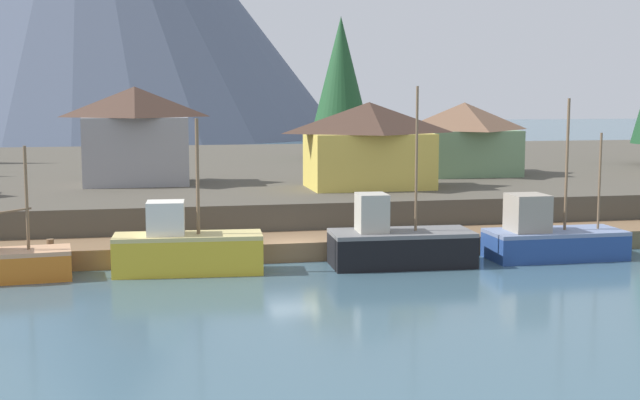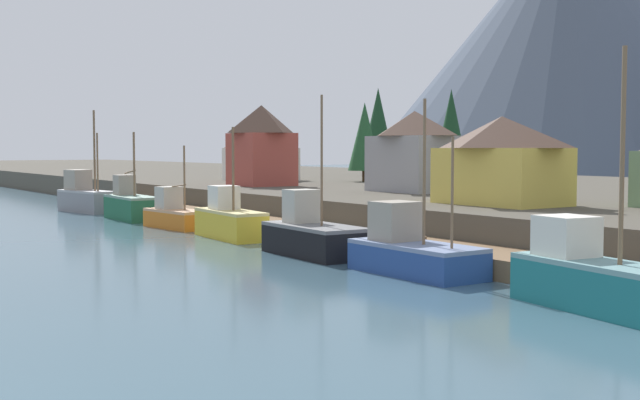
{
  "view_description": "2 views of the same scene",
  "coord_description": "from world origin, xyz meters",
  "px_view_note": "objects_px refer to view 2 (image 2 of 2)",
  "views": [
    {
      "loc": [
        -7.54,
        -43.04,
        8.67
      ],
      "look_at": [
        2.01,
        3.26,
        2.79
      ],
      "focal_mm": 48.66,
      "sensor_mm": 36.0,
      "label": 1
    },
    {
      "loc": [
        43.52,
        -27.57,
        6.08
      ],
      "look_at": [
        -0.11,
        2.11,
        2.74
      ],
      "focal_mm": 46.44,
      "sensor_mm": 36.0,
      "label": 2
    }
  ],
  "objects_px": {
    "fishing_boat_grey": "(85,197)",
    "fishing_boat_orange": "(175,215)",
    "fishing_boat_teal": "(593,277)",
    "conifer_mid_right": "(378,125)",
    "fishing_boat_green": "(131,205)",
    "fishing_boat_yellow": "(230,221)",
    "fishing_boat_blue": "(412,251)",
    "house_yellow": "(501,159)",
    "house_white": "(261,153)",
    "fishing_boat_black": "(313,236)",
    "house_grey": "(414,151)",
    "house_red": "(262,145)",
    "conifer_back_left": "(451,130)",
    "conifer_near_right": "(365,137)"
  },
  "relations": [
    {
      "from": "fishing_boat_blue",
      "to": "house_yellow",
      "type": "height_order",
      "value": "fishing_boat_blue"
    },
    {
      "from": "fishing_boat_orange",
      "to": "fishing_boat_teal",
      "type": "relative_size",
      "value": 0.66
    },
    {
      "from": "fishing_boat_yellow",
      "to": "house_red",
      "type": "height_order",
      "value": "house_red"
    },
    {
      "from": "fishing_boat_orange",
      "to": "house_white",
      "type": "relative_size",
      "value": 0.94
    },
    {
      "from": "fishing_boat_grey",
      "to": "fishing_boat_yellow",
      "type": "height_order",
      "value": "fishing_boat_grey"
    },
    {
      "from": "fishing_boat_teal",
      "to": "house_grey",
      "type": "xyz_separation_m",
      "value": [
        -31.77,
        18.51,
        4.62
      ]
    },
    {
      "from": "fishing_boat_blue",
      "to": "house_yellow",
      "type": "relative_size",
      "value": 1.02
    },
    {
      "from": "house_white",
      "to": "conifer_mid_right",
      "type": "bearing_deg",
      "value": 105.51
    },
    {
      "from": "fishing_boat_teal",
      "to": "house_red",
      "type": "height_order",
      "value": "house_red"
    },
    {
      "from": "fishing_boat_blue",
      "to": "house_red",
      "type": "xyz_separation_m",
      "value": [
        -37.59,
        13.5,
        5.29
      ]
    },
    {
      "from": "fishing_boat_black",
      "to": "conifer_near_right",
      "type": "xyz_separation_m",
      "value": [
        -30.95,
        27.19,
        6.15
      ]
    },
    {
      "from": "fishing_boat_yellow",
      "to": "conifer_near_right",
      "type": "height_order",
      "value": "conifer_near_right"
    },
    {
      "from": "fishing_boat_green",
      "to": "conifer_mid_right",
      "type": "distance_m",
      "value": 45.53
    },
    {
      "from": "fishing_boat_black",
      "to": "fishing_boat_orange",
      "type": "bearing_deg",
      "value": -178.26
    },
    {
      "from": "house_yellow",
      "to": "house_grey",
      "type": "distance_m",
      "value": 15.81
    },
    {
      "from": "conifer_mid_right",
      "to": "fishing_boat_yellow",
      "type": "bearing_deg",
      "value": -48.74
    },
    {
      "from": "fishing_boat_blue",
      "to": "fishing_boat_teal",
      "type": "bearing_deg",
      "value": -0.94
    },
    {
      "from": "fishing_boat_orange",
      "to": "house_grey",
      "type": "relative_size",
      "value": 0.9
    },
    {
      "from": "house_red",
      "to": "house_grey",
      "type": "bearing_deg",
      "value": 16.54
    },
    {
      "from": "house_white",
      "to": "conifer_near_right",
      "type": "distance_m",
      "value": 12.07
    },
    {
      "from": "conifer_back_left",
      "to": "house_white",
      "type": "bearing_deg",
      "value": -116.64
    },
    {
      "from": "fishing_boat_orange",
      "to": "conifer_mid_right",
      "type": "xyz_separation_m",
      "value": [
        -27.23,
        40.93,
        8.09
      ]
    },
    {
      "from": "house_grey",
      "to": "conifer_near_right",
      "type": "bearing_deg",
      "value": 154.36
    },
    {
      "from": "fishing_boat_green",
      "to": "fishing_boat_teal",
      "type": "bearing_deg",
      "value": 1.83
    },
    {
      "from": "fishing_boat_green",
      "to": "conifer_near_right",
      "type": "xyz_separation_m",
      "value": [
        -2.87,
        26.95,
        6.03
      ]
    },
    {
      "from": "house_red",
      "to": "conifer_mid_right",
      "type": "bearing_deg",
      "value": 121.99
    },
    {
      "from": "fishing_boat_green",
      "to": "fishing_boat_teal",
      "type": "distance_m",
      "value": 46.95
    },
    {
      "from": "fishing_boat_green",
      "to": "house_yellow",
      "type": "xyz_separation_m",
      "value": [
        29.98,
        12.74,
        4.12
      ]
    },
    {
      "from": "fishing_boat_orange",
      "to": "house_grey",
      "type": "distance_m",
      "value": 19.95
    },
    {
      "from": "fishing_boat_teal",
      "to": "house_red",
      "type": "bearing_deg",
      "value": 172.15
    },
    {
      "from": "fishing_boat_blue",
      "to": "conifer_near_right",
      "type": "bearing_deg",
      "value": 145.39
    },
    {
      "from": "fishing_boat_black",
      "to": "fishing_boat_blue",
      "type": "distance_m",
      "value": 8.34
    },
    {
      "from": "fishing_boat_black",
      "to": "house_yellow",
      "type": "height_order",
      "value": "fishing_boat_black"
    },
    {
      "from": "fishing_boat_blue",
      "to": "fishing_boat_green",
      "type": "bearing_deg",
      "value": 179.8
    },
    {
      "from": "fishing_boat_green",
      "to": "fishing_boat_teal",
      "type": "xyz_separation_m",
      "value": [
        46.95,
        -0.23,
        0.02
      ]
    },
    {
      "from": "fishing_boat_grey",
      "to": "fishing_boat_teal",
      "type": "xyz_separation_m",
      "value": [
        57.44,
        0.21,
        -0.19
      ]
    },
    {
      "from": "conifer_back_left",
      "to": "conifer_near_right",
      "type": "bearing_deg",
      "value": -90.2
    },
    {
      "from": "fishing_boat_teal",
      "to": "house_white",
      "type": "bearing_deg",
      "value": 169.29
    },
    {
      "from": "house_red",
      "to": "fishing_boat_teal",
      "type": "bearing_deg",
      "value": -15.84
    },
    {
      "from": "fishing_boat_grey",
      "to": "house_grey",
      "type": "xyz_separation_m",
      "value": [
        25.68,
        18.72,
        4.43
      ]
    },
    {
      "from": "house_grey",
      "to": "conifer_mid_right",
      "type": "xyz_separation_m",
      "value": [
        -33.53,
        22.64,
        3.23
      ]
    },
    {
      "from": "fishing_boat_blue",
      "to": "house_grey",
      "type": "relative_size",
      "value": 1.17
    },
    {
      "from": "fishing_boat_teal",
      "to": "conifer_mid_right",
      "type": "distance_m",
      "value": 77.58
    },
    {
      "from": "fishing_boat_grey",
      "to": "fishing_boat_black",
      "type": "distance_m",
      "value": 38.57
    },
    {
      "from": "fishing_boat_yellow",
      "to": "fishing_boat_blue",
      "type": "distance_m",
      "value": 18.91
    },
    {
      "from": "fishing_boat_grey",
      "to": "fishing_boat_orange",
      "type": "xyz_separation_m",
      "value": [
        19.37,
        0.43,
        -0.44
      ]
    },
    {
      "from": "conifer_back_left",
      "to": "fishing_boat_blue",
      "type": "bearing_deg",
      "value": -45.05
    },
    {
      "from": "fishing_boat_orange",
      "to": "house_white",
      "type": "bearing_deg",
      "value": 131.4
    },
    {
      "from": "fishing_boat_grey",
      "to": "house_yellow",
      "type": "distance_m",
      "value": 42.74
    },
    {
      "from": "house_white",
      "to": "fishing_boat_blue",
      "type": "bearing_deg",
      "value": -22.21
    }
  ]
}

